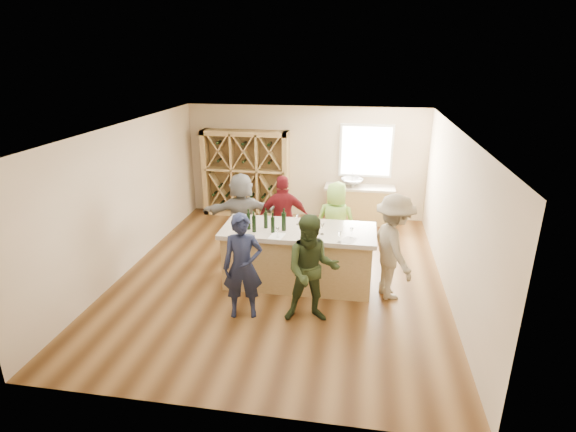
% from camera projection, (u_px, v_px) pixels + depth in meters
% --- Properties ---
extents(floor, '(6.00, 7.00, 0.10)m').
position_uv_depth(floor, '(281.00, 278.00, 8.60)').
color(floor, brown).
rests_on(floor, ground).
extents(ceiling, '(6.00, 7.00, 0.10)m').
position_uv_depth(ceiling, '(280.00, 126.00, 7.60)').
color(ceiling, white).
rests_on(ceiling, ground).
extents(wall_back, '(6.00, 0.10, 2.80)m').
position_uv_depth(wall_back, '(305.00, 162.00, 11.39)').
color(wall_back, '#CBB393').
rests_on(wall_back, ground).
extents(wall_front, '(6.00, 0.10, 2.80)m').
position_uv_depth(wall_front, '(222.00, 312.00, 4.81)').
color(wall_front, '#CBB393').
rests_on(wall_front, ground).
extents(wall_left, '(0.10, 7.00, 2.80)m').
position_uv_depth(wall_left, '(124.00, 198.00, 8.57)').
color(wall_left, '#CBB393').
rests_on(wall_left, ground).
extents(wall_right, '(0.10, 7.00, 2.80)m').
position_uv_depth(wall_right, '(457.00, 216.00, 7.64)').
color(wall_right, '#CBB393').
rests_on(wall_right, ground).
extents(window_frame, '(1.30, 0.06, 1.30)m').
position_uv_depth(window_frame, '(366.00, 151.00, 10.97)').
color(window_frame, white).
rests_on(window_frame, wall_back).
extents(window_pane, '(1.18, 0.01, 1.18)m').
position_uv_depth(window_pane, '(366.00, 151.00, 10.94)').
color(window_pane, white).
rests_on(window_pane, wall_back).
extents(wine_rack, '(2.20, 0.45, 2.20)m').
position_uv_depth(wine_rack, '(246.00, 174.00, 11.46)').
color(wine_rack, '#A5844F').
rests_on(wine_rack, floor).
extents(back_counter_base, '(1.60, 0.58, 0.86)m').
position_uv_depth(back_counter_base, '(359.00, 205.00, 11.19)').
color(back_counter_base, '#A5844F').
rests_on(back_counter_base, floor).
extents(back_counter_top, '(1.70, 0.62, 0.06)m').
position_uv_depth(back_counter_top, '(360.00, 188.00, 11.03)').
color(back_counter_top, '#B8AA97').
rests_on(back_counter_top, back_counter_base).
extents(sink, '(0.54, 0.54, 0.19)m').
position_uv_depth(sink, '(352.00, 182.00, 11.02)').
color(sink, silver).
rests_on(sink, back_counter_top).
extents(faucet, '(0.02, 0.02, 0.30)m').
position_uv_depth(faucet, '(352.00, 178.00, 11.17)').
color(faucet, silver).
rests_on(faucet, back_counter_top).
extents(tasting_counter_base, '(2.60, 1.00, 1.00)m').
position_uv_depth(tasting_counter_base, '(298.00, 258.00, 8.15)').
color(tasting_counter_base, '#A5844F').
rests_on(tasting_counter_base, floor).
extents(tasting_counter_top, '(2.72, 1.12, 0.08)m').
position_uv_depth(tasting_counter_top, '(299.00, 231.00, 7.97)').
color(tasting_counter_top, '#B8AA97').
rests_on(tasting_counter_top, tasting_counter_base).
extents(wine_bottle_a, '(0.08, 0.08, 0.29)m').
position_uv_depth(wine_bottle_a, '(249.00, 221.00, 7.88)').
color(wine_bottle_a, black).
rests_on(wine_bottle_a, tasting_counter_top).
extents(wine_bottle_b, '(0.09, 0.09, 0.29)m').
position_uv_depth(wine_bottle_b, '(254.00, 224.00, 7.76)').
color(wine_bottle_b, black).
rests_on(wine_bottle_b, tasting_counter_top).
extents(wine_bottle_c, '(0.08, 0.08, 0.29)m').
position_uv_depth(wine_bottle_c, '(266.00, 220.00, 7.93)').
color(wine_bottle_c, black).
rests_on(wine_bottle_c, tasting_counter_top).
extents(wine_bottle_d, '(0.09, 0.09, 0.28)m').
position_uv_depth(wine_bottle_d, '(273.00, 225.00, 7.74)').
color(wine_bottle_d, black).
rests_on(wine_bottle_d, tasting_counter_top).
extents(wine_bottle_e, '(0.10, 0.10, 0.33)m').
position_uv_depth(wine_bottle_e, '(284.00, 222.00, 7.82)').
color(wine_bottle_e, black).
rests_on(wine_bottle_e, tasting_counter_top).
extents(wine_glass_a, '(0.07, 0.07, 0.17)m').
position_uv_depth(wine_glass_a, '(277.00, 233.00, 7.55)').
color(wine_glass_a, white).
rests_on(wine_glass_a, tasting_counter_top).
extents(wine_glass_b, '(0.07, 0.07, 0.16)m').
position_uv_depth(wine_glass_b, '(307.00, 234.00, 7.50)').
color(wine_glass_b, white).
rests_on(wine_glass_b, tasting_counter_top).
extents(wine_glass_c, '(0.09, 0.09, 0.19)m').
position_uv_depth(wine_glass_c, '(339.00, 237.00, 7.35)').
color(wine_glass_c, white).
rests_on(wine_glass_c, tasting_counter_top).
extents(wine_glass_d, '(0.10, 0.10, 0.20)m').
position_uv_depth(wine_glass_d, '(322.00, 229.00, 7.67)').
color(wine_glass_d, white).
rests_on(wine_glass_d, tasting_counter_top).
extents(wine_glass_e, '(0.08, 0.08, 0.18)m').
position_uv_depth(wine_glass_e, '(351.00, 233.00, 7.51)').
color(wine_glass_e, white).
rests_on(wine_glass_e, tasting_counter_top).
extents(tasting_menu_a, '(0.27, 0.34, 0.00)m').
position_uv_depth(tasting_menu_a, '(277.00, 236.00, 7.63)').
color(tasting_menu_a, white).
rests_on(tasting_menu_a, tasting_counter_top).
extents(tasting_menu_b, '(0.24, 0.31, 0.00)m').
position_uv_depth(tasting_menu_b, '(308.00, 238.00, 7.54)').
color(tasting_menu_b, white).
rests_on(tasting_menu_b, tasting_counter_top).
extents(tasting_menu_c, '(0.27, 0.32, 0.00)m').
position_uv_depth(tasting_menu_c, '(349.00, 240.00, 7.47)').
color(tasting_menu_c, white).
rests_on(tasting_menu_c, tasting_counter_top).
extents(person_near_left, '(0.71, 0.58, 1.73)m').
position_uv_depth(person_near_left, '(243.00, 267.00, 7.03)').
color(person_near_left, '#191E38').
rests_on(person_near_left, floor).
extents(person_near_right, '(0.92, 0.59, 1.76)m').
position_uv_depth(person_near_right, '(312.00, 270.00, 6.89)').
color(person_near_right, '#263319').
rests_on(person_near_right, floor).
extents(person_server, '(0.94, 1.31, 1.85)m').
position_uv_depth(person_server, '(393.00, 247.00, 7.57)').
color(person_server, gray).
rests_on(person_server, floor).
extents(person_far_mid, '(1.12, 0.72, 1.77)m').
position_uv_depth(person_far_mid, '(284.00, 218.00, 9.00)').
color(person_far_mid, '#590F14').
rests_on(person_far_mid, floor).
extents(person_far_right, '(0.87, 0.63, 1.66)m').
position_uv_depth(person_far_right, '(335.00, 223.00, 8.91)').
color(person_far_right, '#8CC64C').
rests_on(person_far_right, floor).
extents(person_far_left, '(1.72, 0.97, 1.75)m').
position_uv_depth(person_far_left, '(242.00, 214.00, 9.25)').
color(person_far_left, slate).
rests_on(person_far_left, floor).
extents(wine_glass_f, '(0.07, 0.07, 0.18)m').
position_uv_depth(wine_glass_f, '(297.00, 220.00, 8.11)').
color(wine_glass_f, white).
rests_on(wine_glass_f, tasting_counter_top).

